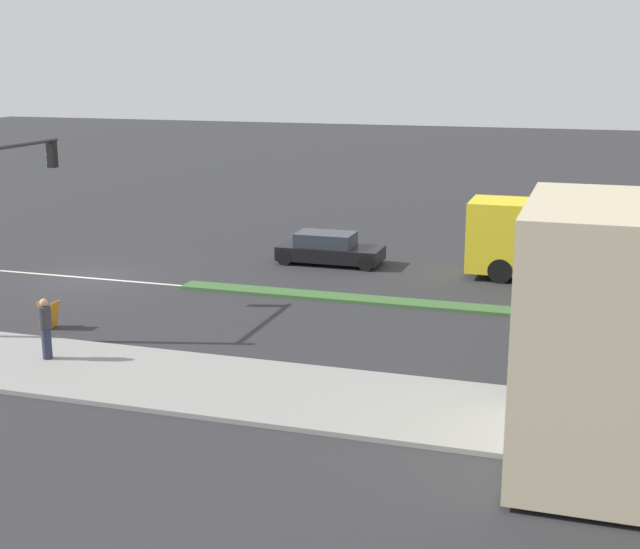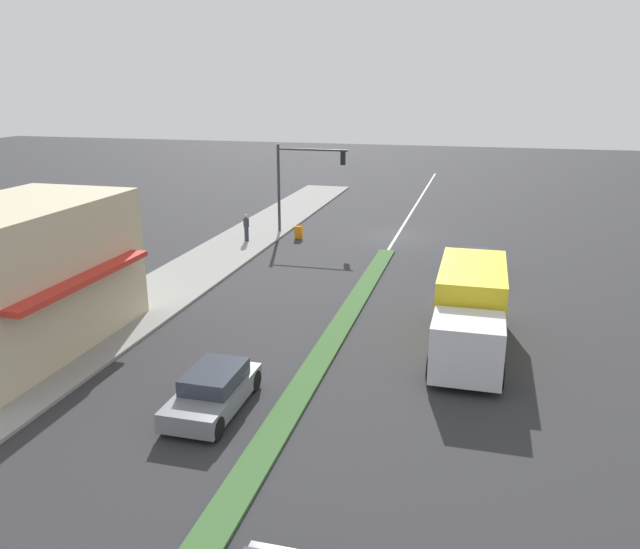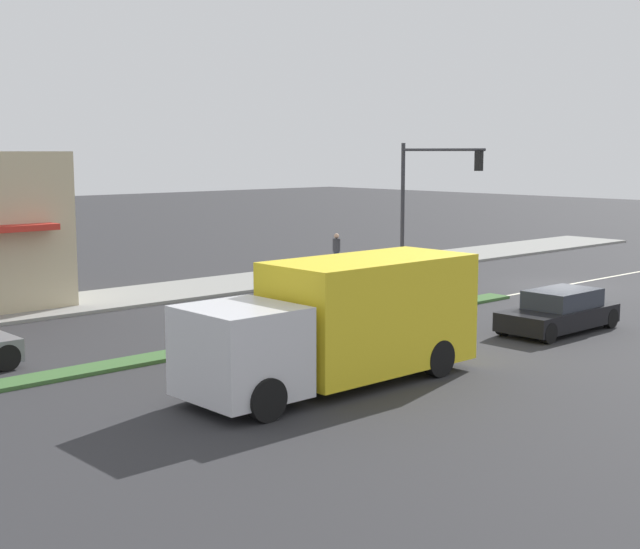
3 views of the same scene
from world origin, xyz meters
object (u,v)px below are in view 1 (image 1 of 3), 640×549
at_px(pedestrian, 46,327).
at_px(warning_aframe_sign, 49,314).
at_px(suv_black, 329,249).
at_px(delivery_truck, 564,241).
at_px(traffic_signal_main, 0,200).

bearing_deg(pedestrian, warning_aframe_sign, -146.83).
bearing_deg(pedestrian, suv_black, 164.68).
xyz_separation_m(warning_aframe_sign, delivery_truck, (-10.89, 14.56, 1.04)).
xyz_separation_m(pedestrian, warning_aframe_sign, (-2.78, -1.81, -0.57)).
xyz_separation_m(traffic_signal_main, pedestrian, (2.54, 3.05, -2.90)).
bearing_deg(suv_black, delivery_truck, 90.00).
height_order(traffic_signal_main, suv_black, traffic_signal_main).
bearing_deg(traffic_signal_main, suv_black, 148.59).
distance_m(traffic_signal_main, warning_aframe_sign, 3.70).
bearing_deg(delivery_truck, warning_aframe_sign, -53.22).
distance_m(traffic_signal_main, delivery_truck, 19.48).
distance_m(warning_aframe_sign, delivery_truck, 18.21).
xyz_separation_m(pedestrian, delivery_truck, (-13.66, 12.75, 0.47)).
distance_m(warning_aframe_sign, suv_black, 12.23).
relative_size(traffic_signal_main, suv_black, 1.36).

